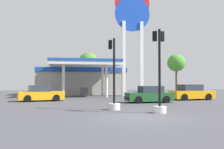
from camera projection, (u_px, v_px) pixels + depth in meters
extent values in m
plane|color=#47474C|center=(140.00, 117.00, 12.73)|extent=(90.00, 90.00, 0.00)
cube|color=#ADA89E|center=(81.00, 81.00, 36.98)|extent=(12.05, 6.08, 3.73)
cube|color=#194CB2|center=(82.00, 70.00, 33.99)|extent=(12.05, 0.12, 0.60)
cube|color=white|center=(84.00, 64.00, 30.85)|extent=(8.06, 5.90, 0.35)
cube|color=#194CB2|center=(84.00, 62.00, 30.86)|extent=(8.16, 6.00, 0.30)
cylinder|color=silver|center=(63.00, 81.00, 28.76)|extent=(0.32, 0.32, 3.67)
cylinder|color=silver|center=(106.00, 81.00, 29.63)|extent=(0.32, 0.32, 3.67)
cylinder|color=silver|center=(64.00, 81.00, 31.96)|extent=(0.32, 0.32, 3.67)
cylinder|color=silver|center=(102.00, 81.00, 32.82)|extent=(0.32, 0.32, 3.67)
cube|color=#4C4C51|center=(84.00, 92.00, 30.76)|extent=(0.90, 0.60, 1.10)
cube|color=white|center=(124.00, 59.00, 32.30)|extent=(0.40, 0.56, 9.34)
cube|color=white|center=(141.00, 59.00, 32.71)|extent=(0.40, 0.56, 9.34)
cylinder|color=blue|center=(132.00, 14.00, 32.67)|extent=(4.46, 0.22, 4.46)
cylinder|color=red|center=(132.00, 3.00, 32.73)|extent=(4.46, 0.22, 4.46)
cube|color=white|center=(132.00, 9.00, 32.75)|extent=(4.10, 0.08, 0.80)
cylinder|color=black|center=(198.00, 96.00, 26.56)|extent=(0.66, 0.27, 0.64)
cylinder|color=black|center=(209.00, 97.00, 24.91)|extent=(0.66, 0.27, 0.64)
cylinder|color=black|center=(175.00, 96.00, 25.88)|extent=(0.66, 0.27, 0.64)
cylinder|color=black|center=(184.00, 97.00, 24.22)|extent=(0.66, 0.27, 0.64)
cube|color=orange|center=(192.00, 94.00, 25.40)|extent=(4.33, 2.12, 0.76)
cube|color=#2D3842|center=(190.00, 88.00, 25.38)|extent=(2.12, 1.72, 0.64)
cube|color=black|center=(210.00, 95.00, 25.94)|extent=(0.27, 1.67, 0.24)
cylinder|color=black|center=(139.00, 100.00, 20.99)|extent=(0.60, 0.23, 0.60)
cylinder|color=black|center=(133.00, 99.00, 22.56)|extent=(0.60, 0.23, 0.60)
cylinder|color=black|center=(166.00, 99.00, 21.53)|extent=(0.60, 0.23, 0.60)
cylinder|color=black|center=(159.00, 98.00, 23.09)|extent=(0.60, 0.23, 0.60)
cube|color=#1E5928|center=(149.00, 97.00, 22.05)|extent=(3.98, 1.81, 0.71)
cube|color=#2D3842|center=(151.00, 89.00, 22.10)|extent=(1.93, 1.53, 0.60)
cube|color=black|center=(127.00, 98.00, 21.62)|extent=(0.18, 1.56, 0.22)
cylinder|color=black|center=(53.00, 97.00, 24.98)|extent=(0.64, 0.34, 0.61)
cylinder|color=black|center=(56.00, 98.00, 23.47)|extent=(0.64, 0.34, 0.61)
cylinder|color=black|center=(26.00, 98.00, 24.00)|extent=(0.64, 0.34, 0.61)
cylinder|color=black|center=(28.00, 99.00, 22.49)|extent=(0.64, 0.34, 0.61)
cube|color=orange|center=(41.00, 96.00, 23.74)|extent=(4.29, 2.54, 0.73)
cube|color=#2D3842|center=(39.00, 89.00, 23.70)|extent=(2.20, 1.88, 0.61)
cube|color=black|center=(62.00, 96.00, 24.52)|extent=(0.47, 1.58, 0.23)
cylinder|color=silver|center=(114.00, 107.00, 16.20)|extent=(0.75, 0.75, 0.40)
cylinder|color=black|center=(114.00, 71.00, 16.26)|extent=(0.14, 0.14, 4.09)
cube|color=black|center=(110.00, 45.00, 16.43)|extent=(0.21, 0.20, 0.57)
sphere|color=red|center=(110.00, 42.00, 16.56)|extent=(0.15, 0.15, 0.15)
sphere|color=#D89E0C|center=(110.00, 45.00, 16.55)|extent=(0.15, 0.15, 0.15)
sphere|color=green|center=(110.00, 48.00, 16.55)|extent=(0.15, 0.15, 0.15)
cylinder|color=silver|center=(160.00, 110.00, 14.54)|extent=(0.73, 0.73, 0.38)
cylinder|color=black|center=(160.00, 67.00, 14.61)|extent=(0.14, 0.14, 4.35)
cube|color=black|center=(155.00, 36.00, 14.79)|extent=(0.21, 0.20, 0.57)
sphere|color=red|center=(154.00, 33.00, 14.91)|extent=(0.15, 0.15, 0.15)
sphere|color=#D89E0C|center=(154.00, 37.00, 14.91)|extent=(0.15, 0.15, 0.15)
sphere|color=green|center=(154.00, 40.00, 14.90)|extent=(0.15, 0.15, 0.15)
cube|color=black|center=(162.00, 36.00, 14.86)|extent=(0.21, 0.20, 0.57)
sphere|color=red|center=(161.00, 34.00, 14.99)|extent=(0.15, 0.15, 0.15)
sphere|color=#D89E0C|center=(161.00, 37.00, 14.98)|extent=(0.15, 0.15, 0.15)
sphere|color=green|center=(161.00, 40.00, 14.98)|extent=(0.15, 0.15, 0.15)
cylinder|color=brown|center=(88.00, 81.00, 40.13)|extent=(0.34, 0.34, 3.75)
ellipsoid|color=#438133|center=(88.00, 62.00, 40.21)|extent=(2.98, 2.98, 2.90)
cylinder|color=brown|center=(176.00, 81.00, 44.06)|extent=(0.32, 0.32, 3.88)
ellipsoid|color=#459031|center=(176.00, 63.00, 44.15)|extent=(3.03, 3.03, 2.93)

